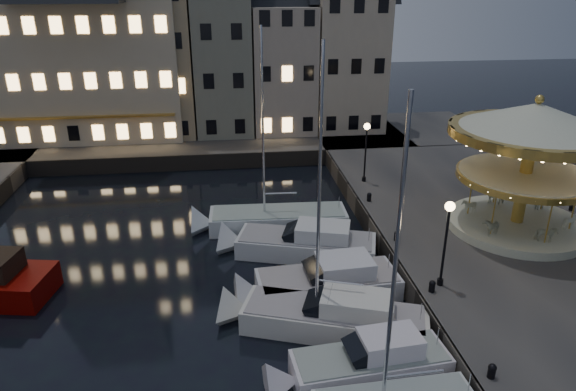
{
  "coord_description": "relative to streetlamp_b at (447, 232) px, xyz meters",
  "views": [
    {
      "loc": [
        -2.31,
        -18.28,
        14.21
      ],
      "look_at": [
        1.0,
        8.0,
        3.2
      ],
      "focal_mm": 32.0,
      "sensor_mm": 36.0,
      "label": 1
    }
  ],
  "objects": [
    {
      "name": "ground",
      "position": [
        -7.2,
        -1.0,
        -4.02
      ],
      "size": [
        160.0,
        160.0,
        0.0
      ],
      "primitive_type": "plane",
      "color": "black",
      "rests_on": "ground"
    },
    {
      "name": "quay_east",
      "position": [
        6.8,
        5.0,
        -3.37
      ],
      "size": [
        16.0,
        56.0,
        1.3
      ],
      "primitive_type": "cube",
      "color": "#474442",
      "rests_on": "ground"
    },
    {
      "name": "quay_north",
      "position": [
        -15.2,
        27.0,
        -3.37
      ],
      "size": [
        44.0,
        12.0,
        1.3
      ],
      "primitive_type": "cube",
      "color": "#474442",
      "rests_on": "ground"
    },
    {
      "name": "quaywall_e",
      "position": [
        -1.2,
        5.0,
        -3.37
      ],
      "size": [
        0.15,
        44.0,
        1.3
      ],
      "primitive_type": "cube",
      "color": "#47423A",
      "rests_on": "ground"
    },
    {
      "name": "quaywall_n",
      "position": [
        -13.2,
        21.0,
        -3.37
      ],
      "size": [
        48.0,
        0.15,
        1.3
      ],
      "primitive_type": "cube",
      "color": "#47423A",
      "rests_on": "ground"
    },
    {
      "name": "streetlamp_b",
      "position": [
        0.0,
        0.0,
        0.0
      ],
      "size": [
        0.44,
        0.44,
        4.17
      ],
      "color": "black",
      "rests_on": "quay_east"
    },
    {
      "name": "streetlamp_c",
      "position": [
        0.0,
        13.5,
        0.0
      ],
      "size": [
        0.44,
        0.44,
        4.17
      ],
      "color": "black",
      "rests_on": "quay_east"
    },
    {
      "name": "bollard_a",
      "position": [
        -0.6,
        -6.0,
        -2.41
      ],
      "size": [
        0.3,
        0.3,
        0.57
      ],
      "color": "black",
      "rests_on": "quay_east"
    },
    {
      "name": "bollard_b",
      "position": [
        -0.6,
        -0.5,
        -2.41
      ],
      "size": [
        0.3,
        0.3,
        0.57
      ],
      "color": "black",
      "rests_on": "quay_east"
    },
    {
      "name": "bollard_c",
      "position": [
        -0.6,
        4.5,
        -2.41
      ],
      "size": [
        0.3,
        0.3,
        0.57
      ],
      "color": "black",
      "rests_on": "quay_east"
    },
    {
      "name": "bollard_d",
      "position": [
        -0.6,
        10.0,
        -2.41
      ],
      "size": [
        0.3,
        0.3,
        0.57
      ],
      "color": "black",
      "rests_on": "quay_east"
    },
    {
      "name": "townhouse_na",
      "position": [
        -26.7,
        29.0,
        3.76
      ],
      "size": [
        5.5,
        8.0,
        12.8
      ],
      "color": "gray",
      "rests_on": "quay_north"
    },
    {
      "name": "townhouse_nb",
      "position": [
        -21.25,
        29.0,
        4.26
      ],
      "size": [
        6.16,
        8.0,
        13.8
      ],
      "color": "slate",
      "rests_on": "quay_north"
    },
    {
      "name": "townhouse_nc",
      "position": [
        -15.2,
        29.0,
        4.76
      ],
      "size": [
        6.82,
        8.0,
        14.8
      ],
      "color": "tan",
      "rests_on": "quay_north"
    },
    {
      "name": "townhouse_nd",
      "position": [
        -9.45,
        29.0,
        5.26
      ],
      "size": [
        5.5,
        8.0,
        15.8
      ],
      "color": "gray",
      "rests_on": "quay_north"
    },
    {
      "name": "townhouse_ne",
      "position": [
        -4.0,
        29.0,
        3.76
      ],
      "size": [
        6.16,
        8.0,
        12.8
      ],
      "color": "#AD9E8C",
      "rests_on": "quay_north"
    },
    {
      "name": "townhouse_nf",
      "position": [
        2.05,
        29.0,
        4.26
      ],
      "size": [
        6.82,
        8.0,
        13.8
      ],
      "color": "#B9A991",
      "rests_on": "quay_north"
    },
    {
      "name": "hotel_corner",
      "position": [
        -21.2,
        29.0,
        5.76
      ],
      "size": [
        17.6,
        9.0,
        16.8
      ],
      "color": "#C4B699",
      "rests_on": "quay_north"
    },
    {
      "name": "motorboat_b",
      "position": [
        -4.84,
        -4.17,
        -3.38
      ],
      "size": [
        7.14,
        2.55,
        2.15
      ],
      "color": "silver",
      "rests_on": "ground"
    },
    {
      "name": "motorboat_c",
      "position": [
        -5.56,
        -0.94,
        -3.34
      ],
      "size": [
        8.97,
        5.08,
        12.08
      ],
      "color": "silver",
      "rests_on": "ground"
    },
    {
      "name": "motorboat_d",
      "position": [
        -5.32,
        1.75,
        -3.38
      ],
      "size": [
        7.97,
        3.08,
        2.15
      ],
      "color": "silver",
      "rests_on": "ground"
    },
    {
      "name": "motorboat_e",
      "position": [
        -5.7,
        5.97,
        -3.37
      ],
      "size": [
        8.7,
        4.8,
        2.15
      ],
      "color": "silver",
      "rests_on": "ground"
    },
    {
      "name": "motorboat_f",
      "position": [
        -7.08,
        9.56,
        -3.49
      ],
      "size": [
        9.55,
        2.86,
        12.68
      ],
      "color": "silver",
      "rests_on": "ground"
    },
    {
      "name": "carousel",
      "position": [
        6.61,
        5.1,
        2.3
      ],
      "size": [
        8.7,
        8.7,
        7.61
      ],
      "color": "beige",
      "rests_on": "quay_east"
    }
  ]
}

